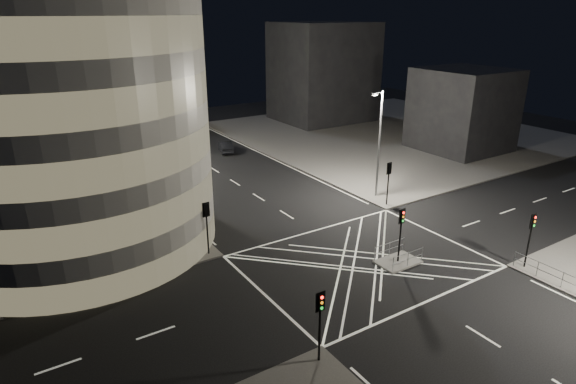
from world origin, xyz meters
TOP-DOWN VIEW (x-y plane):
  - ground at (0.00, 0.00)m, footprint 120.00×120.00m
  - sidewalk_far_right at (29.00, 27.00)m, footprint 42.00×42.00m
  - central_island at (2.00, -1.50)m, footprint 3.00×2.00m
  - building_right_far at (26.00, 40.00)m, footprint 14.00×12.00m
  - building_right_near at (30.00, 16.00)m, footprint 10.00×10.00m
  - building_far_end at (-4.00, 58.00)m, footprint 18.00×8.00m
  - tree_a at (-10.50, 9.00)m, footprint 4.58×4.58m
  - tree_b at (-10.50, 15.00)m, footprint 5.18×5.18m
  - tree_c at (-10.50, 21.00)m, footprint 3.83×3.83m
  - tree_d at (-10.50, 27.00)m, footprint 5.39×5.39m
  - tree_e at (-10.50, 33.00)m, footprint 4.29×4.29m
  - traffic_signal_fl at (-8.80, 6.80)m, footprint 0.55×0.22m
  - traffic_signal_nl at (-8.80, -6.80)m, footprint 0.55×0.22m
  - traffic_signal_fr at (8.80, 6.80)m, footprint 0.55×0.22m
  - traffic_signal_nr at (8.80, -6.80)m, footprint 0.55×0.22m
  - traffic_signal_island at (2.00, -1.50)m, footprint 0.55×0.22m
  - street_lamp_left_near at (-9.44, 12.00)m, footprint 1.25×0.25m
  - street_lamp_left_far at (-9.44, 30.00)m, footprint 1.25×0.25m
  - street_lamp_right_far at (9.44, 9.00)m, footprint 1.25×0.25m
  - railing_island_south at (2.00, -2.40)m, footprint 2.80×0.06m
  - railing_island_north at (2.00, -0.60)m, footprint 2.80×0.06m
  - sedan at (4.29, 31.06)m, footprint 2.57×4.42m

SIDE VIEW (x-z plane):
  - ground at x=0.00m, z-range 0.00..0.00m
  - sidewalk_far_right at x=29.00m, z-range 0.00..0.15m
  - central_island at x=2.00m, z-range 0.00..0.15m
  - sedan at x=4.29m, z-range 0.00..1.38m
  - railing_island_south at x=2.00m, z-range 0.15..1.25m
  - railing_island_north at x=2.00m, z-range 0.15..1.25m
  - traffic_signal_fl at x=-8.80m, z-range 0.91..4.91m
  - traffic_signal_nl at x=-8.80m, z-range 0.91..4.91m
  - traffic_signal_fr at x=8.80m, z-range 0.91..4.91m
  - traffic_signal_nr at x=8.80m, z-range 0.91..4.91m
  - traffic_signal_island at x=2.00m, z-range 0.91..4.91m
  - tree_c at x=-10.50m, z-range 1.02..7.18m
  - tree_a at x=-10.50m, z-range 1.02..8.05m
  - tree_e at x=-10.50m, z-range 1.13..8.03m
  - building_right_near at x=30.00m, z-range 0.15..10.15m
  - tree_b at x=-10.50m, z-range 1.23..9.35m
  - street_lamp_left_near at x=-9.44m, z-range 0.54..10.54m
  - street_lamp_left_far at x=-9.44m, z-range 0.54..10.54m
  - street_lamp_right_far at x=9.44m, z-range 0.54..10.54m
  - tree_d at x=-10.50m, z-range 1.30..9.82m
  - building_right_far at x=26.00m, z-range 0.15..15.15m
  - building_far_end at x=-4.00m, z-range 0.00..18.00m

